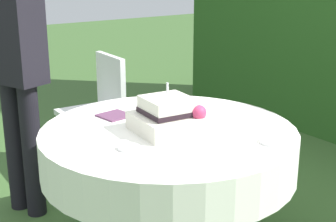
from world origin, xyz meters
The scene contains 7 objects.
cake_table centered at (0.00, 0.00, 0.62)m, with size 1.31×1.31×0.73m.
wedding_cake centered at (0.03, -0.02, 0.81)m, with size 0.34×0.34×0.25m.
serving_plate_near centered at (0.12, -0.31, 0.74)m, with size 0.10×0.10×0.01m, color white.
serving_plate_far centered at (0.45, 0.28, 0.74)m, with size 0.12×0.12×0.01m, color white.
napkin_stack centered at (-0.34, -0.12, 0.74)m, with size 0.16×0.16×0.01m, color #603856.
garden_chair centered at (-1.22, 0.23, 0.54)m, with size 0.42×0.42×0.89m.
standing_person centered at (-0.94, -0.45, 0.93)m, with size 0.41×0.31×1.60m.
Camera 1 is at (1.93, -1.37, 1.55)m, focal length 52.76 mm.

